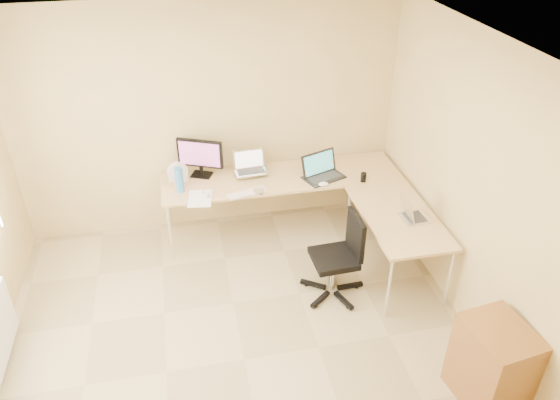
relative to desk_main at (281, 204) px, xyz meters
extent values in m
plane|color=tan|center=(-0.72, -1.85, -0.36)|extent=(4.50, 4.50, 0.00)
plane|color=white|center=(-0.72, -1.85, 2.24)|extent=(4.50, 4.50, 0.00)
plane|color=tan|center=(-0.72, 0.40, 0.93)|extent=(4.50, 0.00, 4.50)
plane|color=tan|center=(1.38, -1.85, 0.93)|extent=(0.00, 4.50, 4.50)
cube|color=tan|center=(0.00, 0.00, 0.00)|extent=(2.65, 0.70, 0.73)
cube|color=tan|center=(0.98, -1.00, 0.00)|extent=(0.70, 1.30, 0.73)
cube|color=black|center=(-0.87, 0.20, 0.58)|extent=(0.53, 0.36, 0.44)
cube|color=teal|center=(-0.24, 0.20, 0.39)|extent=(0.22, 0.29, 0.05)
cube|color=silver|center=(-0.33, 0.08, 0.53)|extent=(0.37, 0.29, 0.23)
cube|color=black|center=(0.45, -0.14, 0.50)|extent=(0.52, 0.45, 0.27)
cube|color=silver|center=(-0.43, -0.30, 0.37)|extent=(0.43, 0.22, 0.02)
ellipsoid|color=white|center=(0.40, -0.30, 0.38)|extent=(0.12, 0.08, 0.04)
imported|color=white|center=(-0.86, -0.30, 0.41)|extent=(0.11, 0.11, 0.08)
cylinder|color=silver|center=(-0.31, -0.30, 0.38)|extent=(0.16, 0.16, 0.03)
cylinder|color=teal|center=(-1.12, -0.10, 0.51)|extent=(0.10, 0.10, 0.28)
cube|color=white|center=(-0.93, -0.29, 0.37)|extent=(0.28, 0.37, 0.01)
cube|color=silver|center=(-1.13, 0.18, 0.40)|extent=(0.21, 0.15, 0.08)
cylinder|color=silver|center=(-1.13, 0.01, 0.50)|extent=(0.27, 0.27, 0.28)
cylinder|color=black|center=(0.85, -0.30, 0.42)|extent=(0.06, 0.06, 0.10)
cube|color=silver|center=(1.10, -1.09, 0.47)|extent=(0.32, 0.26, 0.21)
cube|color=black|center=(0.27, -1.17, 0.14)|extent=(0.56, 0.56, 0.90)
cube|color=#A86A46|center=(1.13, -2.62, -0.01)|extent=(0.51, 0.60, 0.76)
camera|label=1|loc=(-1.07, -5.03, 3.29)|focal=34.08mm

